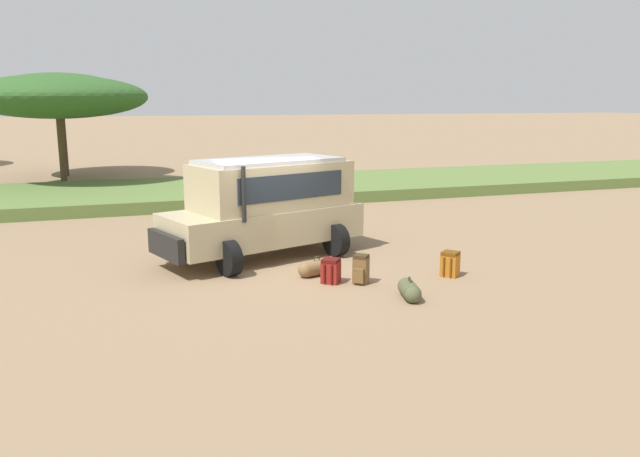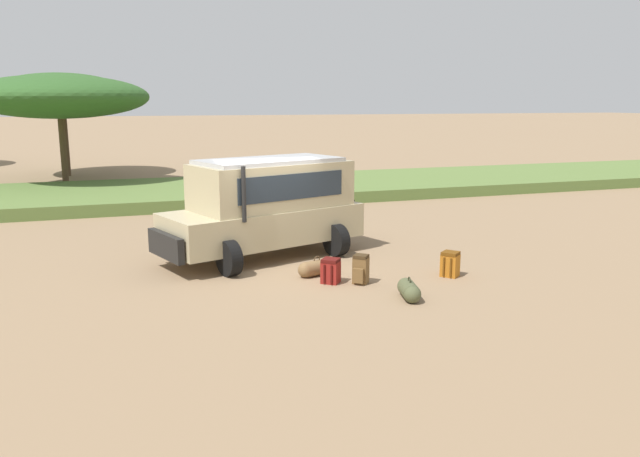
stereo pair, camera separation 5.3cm
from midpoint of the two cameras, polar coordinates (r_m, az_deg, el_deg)
ground_plane at (r=14.70m, az=-3.76°, el=-3.48°), size 320.00×320.00×0.00m
grass_bank at (r=25.72m, az=-10.40°, el=3.35°), size 120.00×7.00×0.44m
safari_vehicle at (r=15.40m, az=-4.77°, el=2.12°), size 5.45×3.65×2.44m
backpack_beside_front_wheel at (r=13.27m, az=3.85°, el=-3.78°), size 0.42×0.42×0.63m
backpack_cluster_center at (r=13.32m, az=1.12°, el=-3.90°), size 0.50×0.51×0.53m
backpack_near_rear_wheel at (r=14.11m, az=11.93°, el=-3.22°), size 0.50×0.49×0.56m
duffel_bag_low_black_case at (r=12.41m, az=8.26°, el=-5.60°), size 0.47×0.88×0.45m
duffel_bag_soft_canvas at (r=13.88m, az=-0.19°, el=-3.62°), size 0.91×0.50×0.45m
acacia_tree_centre_back at (r=34.93m, az=-22.60°, el=11.49°), size 6.35×6.83×5.22m
acacia_tree_right_mid at (r=29.54m, az=-22.72°, el=11.04°), size 7.55×7.98×4.93m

